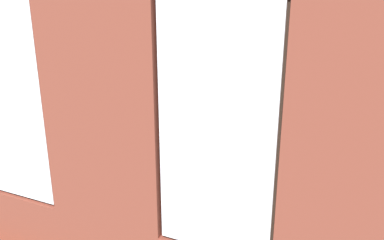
# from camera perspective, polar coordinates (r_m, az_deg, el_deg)

# --- Properties ---
(ground_plane) EXTENTS (6.86, 5.74, 0.10)m
(ground_plane) POSITION_cam_1_polar(r_m,az_deg,el_deg) (6.13, 2.02, -9.31)
(ground_plane) COLOR brown
(brick_wall_with_windows) EXTENTS (6.26, 0.30, 3.52)m
(brick_wall_with_windows) POSITION_cam_1_polar(r_m,az_deg,el_deg) (3.46, -13.84, 0.90)
(brick_wall_with_windows) COLOR brown
(brick_wall_with_windows) RESTS_ON ground_plane
(white_wall_right) EXTENTS (0.10, 4.74, 3.52)m
(white_wall_right) POSITION_cam_1_polar(r_m,az_deg,el_deg) (7.17, -22.11, 8.50)
(white_wall_right) COLOR white
(white_wall_right) RESTS_ON ground_plane
(couch_by_window) EXTENTS (2.07, 0.87, 0.80)m
(couch_by_window) POSITION_cam_1_polar(r_m,az_deg,el_deg) (4.94, -15.36, -12.00)
(couch_by_window) COLOR black
(couch_by_window) RESTS_ON ground_plane
(couch_left) EXTENTS (1.02, 2.05, 0.80)m
(couch_left) POSITION_cam_1_polar(r_m,az_deg,el_deg) (5.65, 26.00, -9.31)
(couch_left) COLOR black
(couch_left) RESTS_ON ground_plane
(coffee_table) EXTENTS (1.27, 0.81, 0.44)m
(coffee_table) POSITION_cam_1_polar(r_m,az_deg,el_deg) (6.39, 2.18, -3.93)
(coffee_table) COLOR olive
(coffee_table) RESTS_ON ground_plane
(cup_ceramic) EXTENTS (0.08, 0.08, 0.10)m
(cup_ceramic) POSITION_cam_1_polar(r_m,az_deg,el_deg) (6.35, 2.19, -3.05)
(cup_ceramic) COLOR #B23D38
(cup_ceramic) RESTS_ON coffee_table
(candle_jar) EXTENTS (0.08, 0.08, 0.11)m
(candle_jar) POSITION_cam_1_polar(r_m,az_deg,el_deg) (6.21, 2.57, -3.48)
(candle_jar) COLOR #B7333D
(candle_jar) RESTS_ON coffee_table
(table_plant_small) EXTENTS (0.13, 0.13, 0.23)m
(table_plant_small) POSITION_cam_1_polar(r_m,az_deg,el_deg) (6.37, -1.39, -2.28)
(table_plant_small) COLOR #9E5638
(table_plant_small) RESTS_ON coffee_table
(remote_black) EXTENTS (0.16, 0.15, 0.02)m
(remote_black) POSITION_cam_1_polar(r_m,az_deg,el_deg) (6.37, 5.58, -3.42)
(remote_black) COLOR black
(remote_black) RESTS_ON coffee_table
(media_console) EXTENTS (1.27, 0.42, 0.56)m
(media_console) POSITION_cam_1_polar(r_m,az_deg,el_deg) (7.24, -19.73, -3.29)
(media_console) COLOR black
(media_console) RESTS_ON ground_plane
(tv_flatscreen) EXTENTS (0.91, 0.20, 0.63)m
(tv_flatscreen) POSITION_cam_1_polar(r_m,az_deg,el_deg) (7.07, -20.20, 1.25)
(tv_flatscreen) COLOR black
(tv_flatscreen) RESTS_ON media_console
(papasan_chair) EXTENTS (1.04, 1.04, 0.67)m
(papasan_chair) POSITION_cam_1_polar(r_m,az_deg,el_deg) (7.36, 3.52, -0.67)
(papasan_chair) COLOR olive
(papasan_chair) RESTS_ON ground_plane
(potted_plant_by_left_couch) EXTENTS (0.27, 0.27, 0.51)m
(potted_plant_by_left_couch) POSITION_cam_1_polar(r_m,az_deg,el_deg) (6.97, 22.70, -3.70)
(potted_plant_by_left_couch) COLOR #9E5638
(potted_plant_by_left_couch) RESTS_ON ground_plane
(potted_plant_mid_room_small) EXTENTS (0.35, 0.35, 0.47)m
(potted_plant_mid_room_small) POSITION_cam_1_polar(r_m,az_deg,el_deg) (6.64, 9.58, -4.03)
(potted_plant_mid_room_small) COLOR brown
(potted_plant_mid_room_small) RESTS_ON ground_plane
(potted_plant_beside_window_right) EXTENTS (0.85, 0.87, 1.35)m
(potted_plant_beside_window_right) POSITION_cam_1_polar(r_m,az_deg,el_deg) (5.62, -26.84, -5.35)
(potted_plant_beside_window_right) COLOR brown
(potted_plant_beside_window_right) RESTS_ON ground_plane
(potted_plant_between_couches) EXTENTS (1.12, 1.09, 1.22)m
(potted_plant_between_couches) POSITION_cam_1_polar(r_m,az_deg,el_deg) (4.13, 1.15, -12.76)
(potted_plant_between_couches) COLOR brown
(potted_plant_between_couches) RESTS_ON ground_plane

